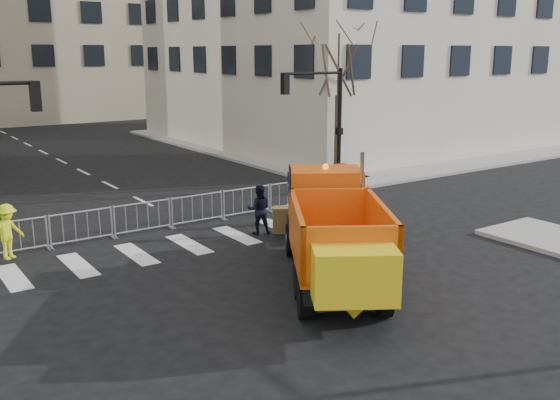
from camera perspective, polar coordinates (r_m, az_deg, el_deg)
ground at (r=16.64m, az=3.69°, el=-8.09°), size 120.00×120.00×0.00m
sidewalk_back at (r=23.55m, az=-9.18°, el=-1.58°), size 64.00×5.00×0.15m
traffic_light_right at (r=28.42m, az=5.45°, el=6.48°), size 0.18×0.18×5.40m
crowd_barriers at (r=22.33m, az=-9.96°, el=-1.17°), size 12.60×0.60×1.10m
street_tree at (r=29.53m, az=5.30°, el=8.79°), size 3.00×3.00×7.50m
plow_truck at (r=16.49m, az=4.90°, el=-2.79°), size 6.55×8.63×3.38m
cop_a at (r=21.03m, az=5.75°, el=-0.62°), size 0.84×0.65×2.04m
cop_b at (r=21.27m, az=-1.93°, el=-0.87°), size 1.04×0.97×1.70m
cop_c at (r=22.76m, az=3.16°, el=0.42°), size 1.19×1.13×1.98m
worker at (r=19.89m, az=-23.66°, el=-2.66°), size 1.23×1.06×1.65m
newspaper_box at (r=27.91m, az=5.59°, el=2.19°), size 0.56×0.54×1.10m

